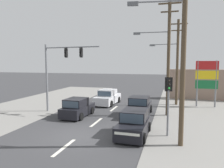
{
  "coord_description": "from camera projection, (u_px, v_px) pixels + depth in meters",
  "views": [
    {
      "loc": [
        5.35,
        -11.93,
        4.42
      ],
      "look_at": [
        0.93,
        4.0,
        2.79
      ],
      "focal_mm": 35.0,
      "sensor_mm": 36.0,
      "label": 1
    }
  ],
  "objects": [
    {
      "name": "sedan_oncoming_near",
      "position": [
        108.0,
        98.0,
        23.19
      ],
      "size": [
        2.07,
        4.32,
        1.56
      ],
      "color": "silver",
      "rests_on": "ground"
    },
    {
      "name": "utility_pole_midground_right",
      "position": [
        167.0,
        54.0,
        17.79
      ],
      "size": [
        3.78,
        0.38,
        9.57
      ],
      "color": "#4C3D2B",
      "rests_on": "ground"
    },
    {
      "name": "lane_dash_far",
      "position": [
        114.0,
        109.0,
        20.97
      ],
      "size": [
        0.2,
        2.4,
        0.01
      ],
      "primitive_type": "cube",
      "color": "silver",
      "rests_on": "ground"
    },
    {
      "name": "traffic_signal_mast",
      "position": [
        59.0,
        66.0,
        18.99
      ],
      "size": [
        5.27,
        0.65,
        6.0
      ],
      "color": "slate",
      "rests_on": "ground"
    },
    {
      "name": "hatchback_crossing_left",
      "position": [
        77.0,
        108.0,
        17.84
      ],
      "size": [
        1.85,
        3.68,
        1.53
      ],
      "color": "black",
      "rests_on": "ground"
    },
    {
      "name": "lane_dash_near",
      "position": [
        64.0,
        147.0,
        11.38
      ],
      "size": [
        0.2,
        2.4,
        0.01
      ],
      "primitive_type": "cube",
      "color": "silver",
      "rests_on": "ground"
    },
    {
      "name": "utility_pole_foreground_right",
      "position": [
        181.0,
        40.0,
        11.08
      ],
      "size": [
        3.77,
        0.63,
        10.43
      ],
      "color": "#4C3D2B",
      "rests_on": "ground"
    },
    {
      "name": "sedan_oncoming_mid",
      "position": [
        139.0,
        107.0,
        18.32
      ],
      "size": [
        1.9,
        4.24,
        1.56
      ],
      "color": "black",
      "rests_on": "ground"
    },
    {
      "name": "utility_pole_background_right",
      "position": [
        176.0,
        59.0,
        22.41
      ],
      "size": [
        3.78,
        0.56,
        8.75
      ],
      "color": "#4C3D2B",
      "rests_on": "ground"
    },
    {
      "name": "ground_plane",
      "position": [
        80.0,
        135.0,
        13.3
      ],
      "size": [
        140.0,
        140.0,
        0.0
      ],
      "primitive_type": "plane",
      "color": "#3A3A3D"
    },
    {
      "name": "shopfront_wall_far",
      "position": [
        222.0,
        85.0,
        25.54
      ],
      "size": [
        12.0,
        1.0,
        3.6
      ],
      "primitive_type": "cube",
      "color": "gray",
      "rests_on": "ground"
    },
    {
      "name": "shopping_plaza_sign",
      "position": [
        207.0,
        77.0,
        21.47
      ],
      "size": [
        2.1,
        0.16,
        4.6
      ],
      "color": "slate",
      "rests_on": "ground"
    },
    {
      "name": "hatchback_receding_far",
      "position": [
        134.0,
        124.0,
        13.24
      ],
      "size": [
        1.84,
        3.67,
        1.53
      ],
      "color": "black",
      "rests_on": "ground"
    },
    {
      "name": "lane_dash_mid",
      "position": [
        96.0,
        122.0,
        16.17
      ],
      "size": [
        0.2,
        2.4,
        0.01
      ],
      "primitive_type": "cube",
      "color": "silver",
      "rests_on": "ground"
    },
    {
      "name": "pedestal_signal_right_kerb",
      "position": [
        168.0,
        96.0,
        12.89
      ],
      "size": [
        0.44,
        0.31,
        3.56
      ],
      "color": "slate",
      "rests_on": "ground"
    },
    {
      "name": "kerb_left_verge",
      "position": [
        10.0,
        112.0,
        19.39
      ],
      "size": [
        8.0,
        40.0,
        0.02
      ],
      "primitive_type": "cube",
      "color": "gray",
      "rests_on": "ground"
    }
  ]
}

